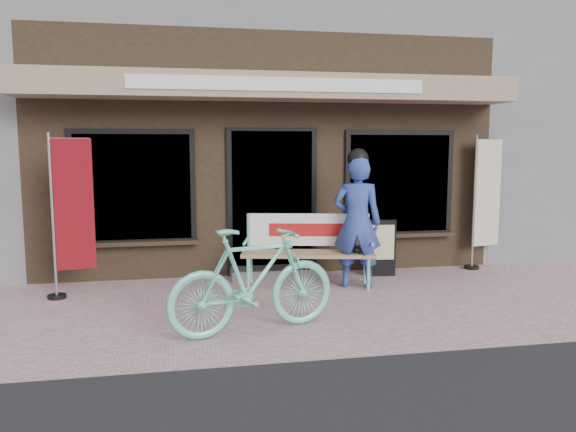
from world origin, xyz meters
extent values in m
plane|color=#C798A1|center=(0.00, 0.00, 0.00)|extent=(70.00, 70.00, 0.00)
cube|color=black|center=(0.00, 5.00, 1.80)|extent=(7.00, 6.00, 3.60)
cube|color=#9D896A|center=(0.00, 1.65, 2.75)|extent=(7.00, 0.80, 0.35)
cube|color=white|center=(0.00, 1.24, 2.75)|extent=(4.00, 0.02, 0.18)
cube|color=black|center=(0.00, 1.98, 1.10)|extent=(1.20, 0.06, 2.10)
cube|color=black|center=(0.00, 1.97, 1.10)|extent=(1.35, 0.04, 2.20)
cube|color=black|center=(-2.00, 1.98, 1.35)|extent=(1.60, 0.06, 1.50)
cube|color=black|center=(2.00, 1.98, 1.35)|extent=(1.60, 0.06, 1.50)
cube|color=black|center=(-2.00, 1.97, 1.35)|extent=(1.75, 0.04, 1.65)
cube|color=black|center=(2.00, 1.97, 1.35)|extent=(1.75, 0.04, 1.65)
cube|color=black|center=(-2.00, 1.92, 0.55)|extent=(1.80, 0.18, 0.06)
cube|color=black|center=(2.00, 1.92, 0.55)|extent=(1.80, 0.18, 0.06)
cube|color=#59595B|center=(0.00, 1.75, 0.07)|extent=(1.30, 0.45, 0.15)
cylinder|color=#72DEBD|center=(-0.47, 1.14, 0.21)|extent=(0.05, 0.05, 0.43)
cylinder|color=#72DEBD|center=(-0.38, 1.54, 0.21)|extent=(0.05, 0.05, 0.43)
cylinder|color=#72DEBD|center=(1.12, 0.80, 0.21)|extent=(0.05, 0.05, 0.43)
cylinder|color=#72DEBD|center=(1.20, 1.20, 0.21)|extent=(0.05, 0.05, 0.43)
cube|color=tan|center=(0.37, 1.17, 0.46)|extent=(1.88, 0.83, 0.05)
cylinder|color=#72DEBD|center=(-0.40, 1.54, 0.71)|extent=(0.05, 0.05, 0.56)
cylinder|color=#72DEBD|center=(1.22, 1.19, 0.71)|extent=(0.05, 0.05, 0.56)
cube|color=white|center=(0.42, 1.39, 0.76)|extent=(1.69, 0.40, 0.46)
cube|color=#B21414|center=(0.41, 1.36, 0.76)|extent=(1.07, 0.24, 0.18)
cylinder|color=#72DEBD|center=(-0.47, 1.35, 0.63)|extent=(0.13, 0.44, 0.04)
cylinder|color=#72DEBD|center=(1.21, 0.99, 0.63)|extent=(0.13, 0.44, 0.04)
imported|color=#2C4399|center=(1.02, 1.02, 0.90)|extent=(0.76, 0.62, 1.79)
sphere|color=black|center=(1.02, 1.02, 1.76)|extent=(0.37, 0.37, 0.29)
imported|color=#72DEBD|center=(-0.61, -0.60, 0.56)|extent=(1.92, 0.99, 1.11)
cylinder|color=gray|center=(-2.93, 1.16, 1.05)|extent=(0.04, 0.04, 2.10)
cylinder|color=gray|center=(-2.69, 1.21, 2.03)|extent=(0.47, 0.13, 0.02)
cube|color=maroon|center=(-2.67, 1.22, 1.20)|extent=(0.47, 0.14, 1.67)
cylinder|color=black|center=(-2.93, 1.16, 0.02)|extent=(0.28, 0.28, 0.05)
cylinder|color=gray|center=(3.16, 1.75, 1.05)|extent=(0.04, 0.04, 2.10)
cylinder|color=gray|center=(3.39, 1.80, 2.03)|extent=(0.47, 0.12, 0.02)
cube|color=beige|center=(3.41, 1.81, 1.19)|extent=(0.47, 0.12, 1.67)
cylinder|color=black|center=(3.16, 1.75, 0.02)|extent=(0.27, 0.27, 0.05)
cube|color=black|center=(1.58, 1.57, 0.42)|extent=(0.43, 0.12, 0.85)
cube|color=beige|center=(1.57, 1.52, 0.52)|extent=(0.36, 0.06, 0.52)
camera|label=1|loc=(-1.32, -6.25, 1.95)|focal=35.00mm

